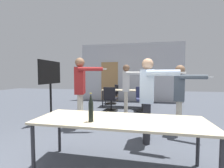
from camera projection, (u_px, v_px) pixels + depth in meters
back_wall at (130, 73)px, 7.80m from camera, size 5.26×0.12×2.99m
conference_table_near at (120, 123)px, 2.08m from camera, size 2.36×0.78×0.74m
conference_table_far at (125, 92)px, 6.33m from camera, size 1.90×0.64×0.74m
tv_screen at (50, 83)px, 4.41m from camera, size 0.44×1.03×1.77m
person_center_tall at (180, 92)px, 3.46m from camera, size 0.69×0.70×1.58m
person_near_casual at (127, 85)px, 4.96m from camera, size 0.80×0.59×1.70m
person_far_watching at (81, 85)px, 3.85m from camera, size 0.88×0.57×1.80m
person_right_polo at (148, 92)px, 2.97m from camera, size 0.76×0.72×1.68m
office_chair_far_right at (113, 95)px, 7.10m from camera, size 0.66×0.63×0.90m
office_chair_far_left at (142, 100)px, 5.69m from camera, size 0.52×0.57×0.90m
office_chair_mid_tucked at (111, 100)px, 5.64m from camera, size 0.52×0.56×0.92m
beer_bottle at (91, 108)px, 1.96m from camera, size 0.06×0.06×0.38m
drink_cup at (137, 89)px, 6.08m from camera, size 0.08×0.08×0.11m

